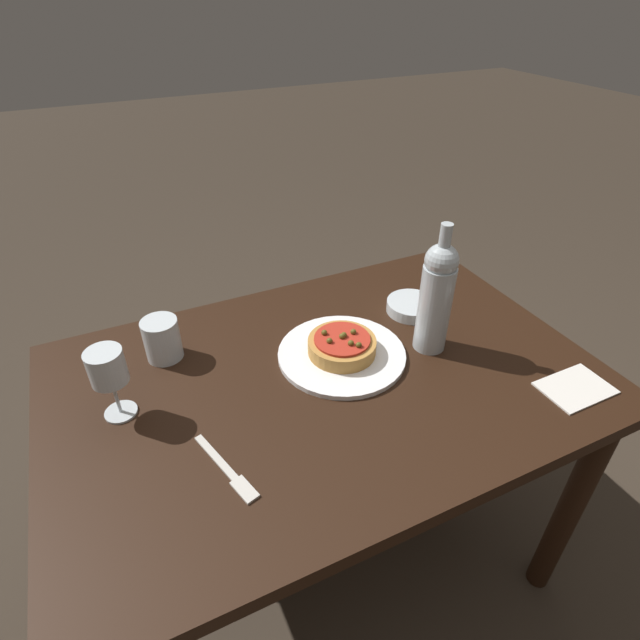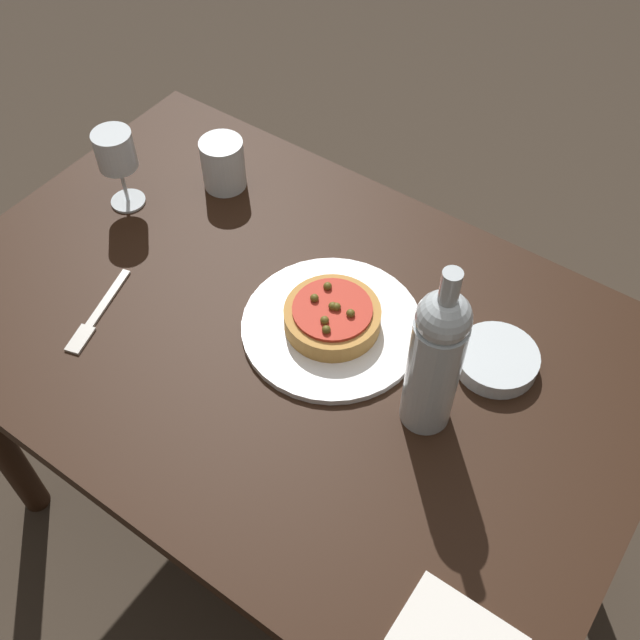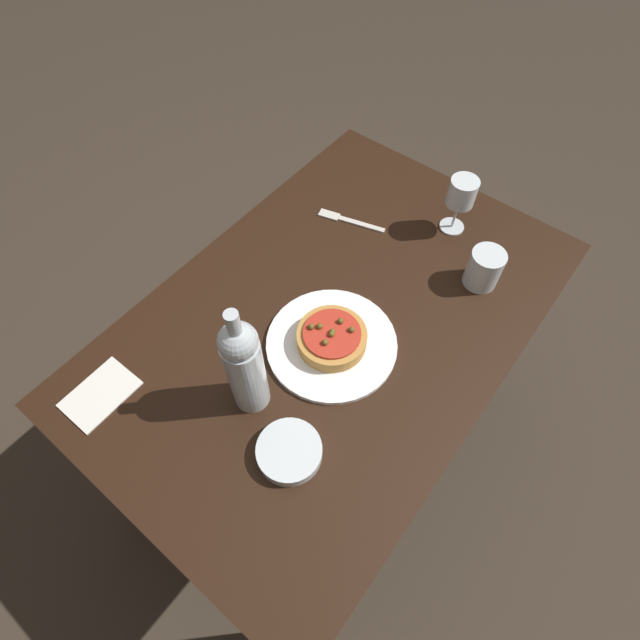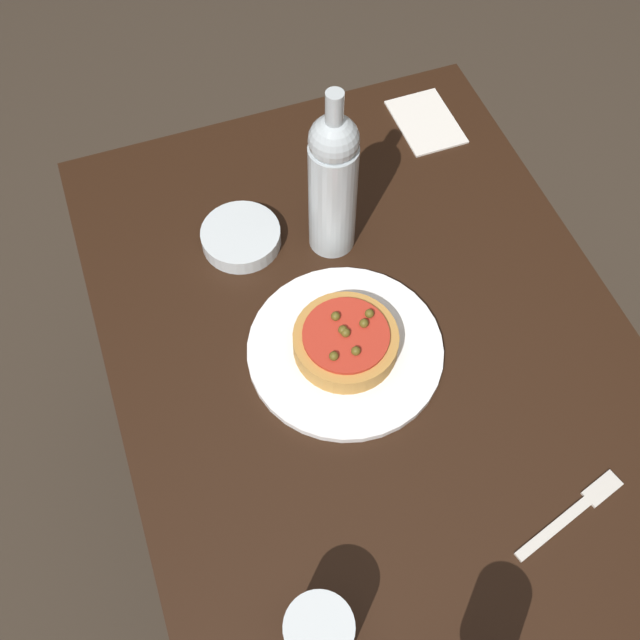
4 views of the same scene
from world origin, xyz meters
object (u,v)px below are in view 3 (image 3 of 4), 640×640
dining_table (332,339)px  fork (347,220)px  dinner_plate (332,344)px  side_bowl (289,452)px  wine_bottle (244,365)px  wine_glass (462,194)px  water_cup (484,268)px  pizza (332,338)px

dining_table → fork: fork is taller
dinner_plate → side_bowl: bearing=-160.7°
wine_bottle → side_bowl: size_ratio=2.40×
dinner_plate → wine_glass: wine_glass is taller
water_cup → side_bowl: water_cup is taller
dinner_plate → side_bowl: (-0.25, -0.09, 0.01)m
dining_table → water_cup: size_ratio=11.97×
wine_bottle → water_cup: size_ratio=3.16×
dining_table → fork: (0.27, 0.16, 0.11)m
dinner_plate → wine_glass: 0.50m
dinner_plate → wine_glass: size_ratio=1.88×
dining_table → wine_glass: size_ratio=7.53×
dinner_plate → fork: dinner_plate is taller
wine_bottle → water_cup: (0.58, -0.23, -0.09)m
dining_table → water_cup: bearing=-35.3°
water_cup → fork: size_ratio=0.54×
wine_glass → wine_bottle: wine_bottle is taller
dinner_plate → wine_bottle: 0.25m
pizza → wine_bottle: wine_bottle is taller
water_cup → wine_bottle: bearing=158.4°
pizza → water_cup: size_ratio=1.58×
water_cup → side_bowl: 0.63m
dining_table → pizza: bearing=-145.3°
fork → wine_bottle: bearing=89.4°
dinner_plate → water_cup: 0.41m
pizza → fork: (0.34, 0.21, -0.03)m
dinner_plate → pizza: bearing=86.8°
wine_bottle → water_cup: wine_bottle is taller
side_bowl → wine_glass: bearing=4.6°
dinner_plate → wine_bottle: size_ratio=0.94×
pizza → side_bowl: pizza is taller
dining_table → wine_glass: 0.49m
dining_table → wine_bottle: (-0.27, 0.01, 0.24)m
fork → dining_table: bearing=104.5°
dining_table → pizza: size_ratio=7.58×
water_cup → pizza: bearing=154.8°
pizza → wine_glass: bearing=-3.4°
dining_table → pizza: 0.16m
pizza → dinner_plate: bearing=-93.2°
fork → water_cup: bearing=169.3°
water_cup → side_bowl: size_ratio=0.76×
dining_table → water_cup: 0.41m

